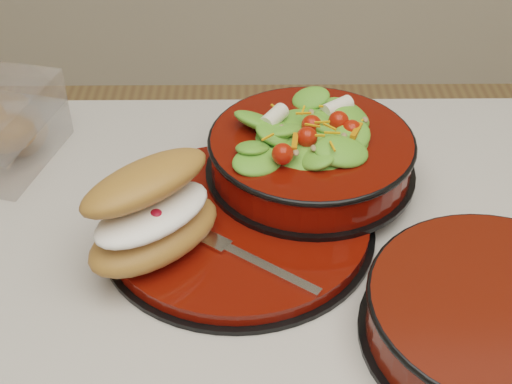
{
  "coord_description": "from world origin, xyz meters",
  "views": [
    {
      "loc": [
        0.12,
        -0.52,
        1.43
      ],
      "look_at": [
        0.12,
        0.1,
        0.94
      ],
      "focal_mm": 50.0,
      "sensor_mm": 36.0,
      "label": 1
    }
  ],
  "objects_px": {
    "fork": "(253,260)",
    "extra_bowl": "(498,317)",
    "croissant": "(153,212)",
    "dinner_plate": "(239,225)",
    "salad_bowl": "(311,147)"
  },
  "relations": [
    {
      "from": "fork",
      "to": "extra_bowl",
      "type": "height_order",
      "value": "extra_bowl"
    },
    {
      "from": "fork",
      "to": "extra_bowl",
      "type": "xyz_separation_m",
      "value": [
        0.23,
        -0.09,
        0.01
      ]
    },
    {
      "from": "dinner_plate",
      "to": "fork",
      "type": "xyz_separation_m",
      "value": [
        0.01,
        -0.07,
        0.01
      ]
    },
    {
      "from": "salad_bowl",
      "to": "croissant",
      "type": "distance_m",
      "value": 0.21
    },
    {
      "from": "croissant",
      "to": "extra_bowl",
      "type": "xyz_separation_m",
      "value": [
        0.33,
        -0.11,
        -0.04
      ]
    },
    {
      "from": "dinner_plate",
      "to": "salad_bowl",
      "type": "bearing_deg",
      "value": 44.89
    },
    {
      "from": "fork",
      "to": "extra_bowl",
      "type": "bearing_deg",
      "value": -74.95
    },
    {
      "from": "salad_bowl",
      "to": "fork",
      "type": "relative_size",
      "value": 1.92
    },
    {
      "from": "dinner_plate",
      "to": "extra_bowl",
      "type": "distance_m",
      "value": 0.29
    },
    {
      "from": "fork",
      "to": "extra_bowl",
      "type": "distance_m",
      "value": 0.24
    },
    {
      "from": "croissant",
      "to": "extra_bowl",
      "type": "bearing_deg",
      "value": -62.18
    },
    {
      "from": "salad_bowl",
      "to": "croissant",
      "type": "xyz_separation_m",
      "value": [
        -0.17,
        -0.13,
        0.01
      ]
    },
    {
      "from": "salad_bowl",
      "to": "croissant",
      "type": "height_order",
      "value": "salad_bowl"
    },
    {
      "from": "dinner_plate",
      "to": "salad_bowl",
      "type": "xyz_separation_m",
      "value": [
        0.08,
        0.08,
        0.05
      ]
    },
    {
      "from": "salad_bowl",
      "to": "croissant",
      "type": "bearing_deg",
      "value": -143.04
    }
  ]
}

